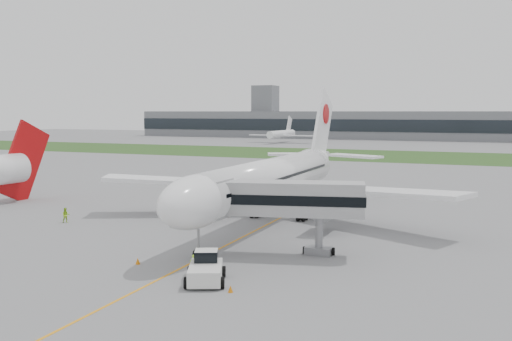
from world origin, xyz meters
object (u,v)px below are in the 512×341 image
at_px(jet_bridge, 275,199).
at_px(pushback_tug, 206,268).
at_px(airliner, 273,177).
at_px(ground_crew_near, 193,264).

bearing_deg(jet_bridge, pushback_tug, -115.67).
height_order(airliner, jet_bridge, airliner).
xyz_separation_m(airliner, jet_bridge, (6.09, -15.48, -0.19)).
bearing_deg(pushback_tug, airliner, 74.89).
bearing_deg(ground_crew_near, pushback_tug, 100.19).
height_order(pushback_tug, ground_crew_near, pushback_tug).
relative_size(airliner, pushback_tug, 10.09).
bearing_deg(ground_crew_near, airliner, -128.24).
distance_m(airliner, jet_bridge, 16.64).
distance_m(airliner, pushback_tug, 26.54).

